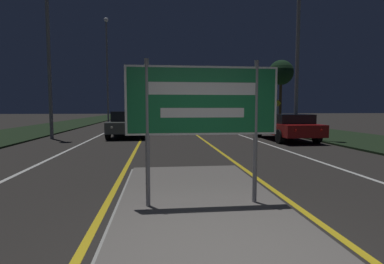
{
  "coord_description": "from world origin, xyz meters",
  "views": [
    {
      "loc": [
        -0.7,
        -2.71,
        1.66
      ],
      "look_at": [
        0.0,
        3.48,
        1.15
      ],
      "focal_mm": 28.0,
      "sensor_mm": 36.0,
      "label": 1
    }
  ],
  "objects_px": {
    "car_receding_1": "(198,118)",
    "car_approaching_0": "(128,123)",
    "highway_sign": "(203,105)",
    "car_approaching_1": "(138,116)",
    "streetlight_left_far": "(107,61)",
    "car_receding_0": "(286,126)",
    "warning_sign": "(278,110)",
    "streetlight_right_near": "(299,0)",
    "car_receding_3": "(200,114)",
    "car_receding_2": "(208,115)"
  },
  "relations": [
    {
      "from": "car_receding_2",
      "to": "car_receding_3",
      "type": "distance_m",
      "value": 10.87
    },
    {
      "from": "car_receding_0",
      "to": "car_approaching_1",
      "type": "height_order",
      "value": "car_approaching_1"
    },
    {
      "from": "car_receding_2",
      "to": "car_approaching_1",
      "type": "bearing_deg",
      "value": -149.6
    },
    {
      "from": "car_receding_1",
      "to": "car_receding_3",
      "type": "height_order",
      "value": "car_receding_1"
    },
    {
      "from": "car_receding_1",
      "to": "car_approaching_0",
      "type": "relative_size",
      "value": 1.09
    },
    {
      "from": "streetlight_left_far",
      "to": "car_receding_0",
      "type": "distance_m",
      "value": 23.14
    },
    {
      "from": "streetlight_right_near",
      "to": "car_receding_0",
      "type": "relative_size",
      "value": 2.33
    },
    {
      "from": "highway_sign",
      "to": "car_approaching_0",
      "type": "bearing_deg",
      "value": 100.86
    },
    {
      "from": "car_receding_1",
      "to": "warning_sign",
      "type": "distance_m",
      "value": 6.72
    },
    {
      "from": "car_receding_3",
      "to": "car_approaching_1",
      "type": "xyz_separation_m",
      "value": [
        -8.91,
        -15.81,
        0.06
      ]
    },
    {
      "from": "highway_sign",
      "to": "streetlight_right_near",
      "type": "relative_size",
      "value": 0.21
    },
    {
      "from": "car_receding_1",
      "to": "car_receding_3",
      "type": "relative_size",
      "value": 0.96
    },
    {
      "from": "streetlight_left_far",
      "to": "streetlight_right_near",
      "type": "distance_m",
      "value": 22.63
    },
    {
      "from": "car_receding_3",
      "to": "warning_sign",
      "type": "bearing_deg",
      "value": -82.37
    },
    {
      "from": "car_approaching_0",
      "to": "car_receding_3",
      "type": "bearing_deg",
      "value": 74.92
    },
    {
      "from": "car_receding_1",
      "to": "car_approaching_0",
      "type": "height_order",
      "value": "car_approaching_0"
    },
    {
      "from": "streetlight_left_far",
      "to": "warning_sign",
      "type": "distance_m",
      "value": 18.72
    },
    {
      "from": "streetlight_left_far",
      "to": "car_approaching_1",
      "type": "distance_m",
      "value": 6.78
    },
    {
      "from": "highway_sign",
      "to": "warning_sign",
      "type": "height_order",
      "value": "highway_sign"
    },
    {
      "from": "streetlight_left_far",
      "to": "car_receding_3",
      "type": "distance_m",
      "value": 20.28
    },
    {
      "from": "car_receding_0",
      "to": "car_approaching_0",
      "type": "height_order",
      "value": "car_approaching_0"
    },
    {
      "from": "warning_sign",
      "to": "streetlight_left_far",
      "type": "bearing_deg",
      "value": 149.21
    },
    {
      "from": "streetlight_left_far",
      "to": "car_receding_1",
      "type": "bearing_deg",
      "value": -43.15
    },
    {
      "from": "highway_sign",
      "to": "car_receding_1",
      "type": "relative_size",
      "value": 0.52
    },
    {
      "from": "highway_sign",
      "to": "car_receding_2",
      "type": "relative_size",
      "value": 0.53
    },
    {
      "from": "streetlight_left_far",
      "to": "streetlight_right_near",
      "type": "height_order",
      "value": "streetlight_right_near"
    },
    {
      "from": "car_approaching_0",
      "to": "warning_sign",
      "type": "xyz_separation_m",
      "value": [
        11.71,
        7.11,
        0.67
      ]
    },
    {
      "from": "car_receding_3",
      "to": "car_approaching_0",
      "type": "bearing_deg",
      "value": -105.08
    },
    {
      "from": "car_receding_3",
      "to": "warning_sign",
      "type": "distance_m",
      "value": 24.5
    },
    {
      "from": "car_receding_0",
      "to": "warning_sign",
      "type": "height_order",
      "value": "warning_sign"
    },
    {
      "from": "car_approaching_0",
      "to": "warning_sign",
      "type": "bearing_deg",
      "value": 31.28
    },
    {
      "from": "streetlight_right_near",
      "to": "car_approaching_1",
      "type": "distance_m",
      "value": 21.27
    },
    {
      "from": "car_receding_2",
      "to": "car_approaching_0",
      "type": "relative_size",
      "value": 1.07
    },
    {
      "from": "streetlight_left_far",
      "to": "car_receding_1",
      "type": "xyz_separation_m",
      "value": [
        8.83,
        -8.27,
        -5.88
      ]
    },
    {
      "from": "highway_sign",
      "to": "streetlight_right_near",
      "type": "bearing_deg",
      "value": 57.63
    },
    {
      "from": "car_receding_2",
      "to": "car_receding_3",
      "type": "height_order",
      "value": "car_receding_2"
    },
    {
      "from": "highway_sign",
      "to": "car_receding_1",
      "type": "height_order",
      "value": "highway_sign"
    },
    {
      "from": "highway_sign",
      "to": "car_approaching_1",
      "type": "distance_m",
      "value": 28.23
    },
    {
      "from": "warning_sign",
      "to": "car_receding_3",
      "type": "bearing_deg",
      "value": 97.63
    },
    {
      "from": "streetlight_right_near",
      "to": "car_approaching_1",
      "type": "bearing_deg",
      "value": 116.65
    },
    {
      "from": "streetlight_right_near",
      "to": "car_receding_0",
      "type": "distance_m",
      "value": 6.24
    },
    {
      "from": "highway_sign",
      "to": "car_receding_1",
      "type": "bearing_deg",
      "value": 82.54
    },
    {
      "from": "car_receding_0",
      "to": "streetlight_right_near",
      "type": "bearing_deg",
      "value": 2.61
    },
    {
      "from": "car_approaching_0",
      "to": "car_approaching_1",
      "type": "bearing_deg",
      "value": 91.68
    },
    {
      "from": "streetlight_right_near",
      "to": "warning_sign",
      "type": "bearing_deg",
      "value": 72.63
    },
    {
      "from": "streetlight_right_near",
      "to": "car_receding_3",
      "type": "height_order",
      "value": "streetlight_right_near"
    },
    {
      "from": "car_receding_2",
      "to": "warning_sign",
      "type": "distance_m",
      "value": 13.94
    },
    {
      "from": "car_receding_3",
      "to": "car_receding_1",
      "type": "bearing_deg",
      "value": -98.21
    },
    {
      "from": "streetlight_right_near",
      "to": "streetlight_left_far",
      "type": "bearing_deg",
      "value": 123.25
    },
    {
      "from": "car_receding_0",
      "to": "car_receding_1",
      "type": "bearing_deg",
      "value": 106.0
    }
  ]
}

